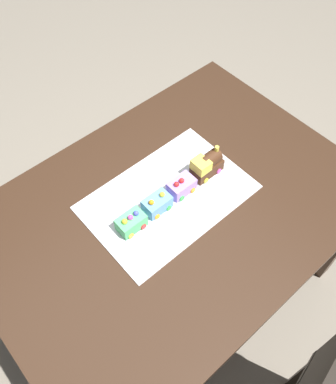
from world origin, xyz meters
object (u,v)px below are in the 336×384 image
object	(u,v)px
cake_locomotive	(207,165)
cake_car_caboose_lavender	(181,186)
dining_table	(173,222)
cake_car_gondola_sky_blue	(157,204)
cake_car_flatbed_mint_green	(131,222)

from	to	relation	value
cake_locomotive	cake_car_caboose_lavender	xyz separation A→B (m)	(0.13, -0.00, -0.02)
dining_table	cake_car_gondola_sky_blue	size ratio (longest dim) A/B	14.00
dining_table	cake_car_caboose_lavender	bearing A→B (deg)	-154.98
cake_locomotive	cake_car_caboose_lavender	bearing A→B (deg)	-0.00
cake_car_gondola_sky_blue	dining_table	bearing A→B (deg)	145.68
cake_car_caboose_lavender	cake_car_flatbed_mint_green	xyz separation A→B (m)	(0.24, 0.00, 0.00)
dining_table	cake_car_gondola_sky_blue	world-z (taller)	cake_car_gondola_sky_blue
dining_table	cake_car_gondola_sky_blue	bearing A→B (deg)	-34.32
cake_locomotive	cake_car_flatbed_mint_green	distance (m)	0.37
cake_car_caboose_lavender	cake_car_gondola_sky_blue	xyz separation A→B (m)	(0.12, 0.00, 0.00)
dining_table	cake_car_flatbed_mint_green	xyz separation A→B (m)	(0.17, -0.03, 0.14)
dining_table	cake_car_caboose_lavender	size ratio (longest dim) A/B	14.00
cake_car_gondola_sky_blue	cake_locomotive	bearing A→B (deg)	180.00
cake_car_caboose_lavender	cake_locomotive	bearing A→B (deg)	180.00
cake_car_gondola_sky_blue	cake_car_flatbed_mint_green	bearing A→B (deg)	0.00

